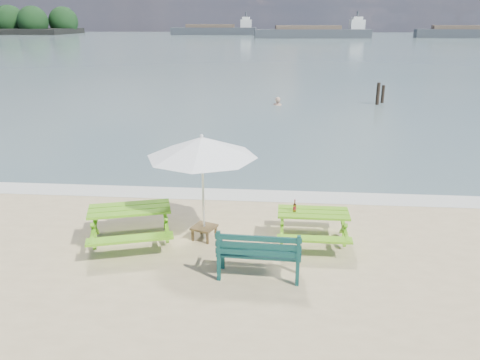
# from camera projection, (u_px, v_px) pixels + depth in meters

# --- Properties ---
(sea) EXTENTS (300.00, 300.00, 0.00)m
(sea) POSITION_uv_depth(u_px,v_px,m) (278.00, 44.00, 88.56)
(sea) COLOR slate
(sea) RESTS_ON ground
(foam_strip) EXTENTS (22.00, 0.90, 0.01)m
(foam_strip) POSITION_uv_depth(u_px,v_px,m) (255.00, 195.00, 12.87)
(foam_strip) COLOR silver
(foam_strip) RESTS_ON ground
(picnic_table_left) EXTENTS (2.18, 2.31, 0.82)m
(picnic_table_left) POSITION_uv_depth(u_px,v_px,m) (131.00, 226.00, 10.06)
(picnic_table_left) COLOR #5FAA19
(picnic_table_left) RESTS_ON ground
(picnic_table_right) EXTENTS (1.52, 1.69, 0.72)m
(picnic_table_right) POSITION_uv_depth(u_px,v_px,m) (312.00, 227.00, 10.10)
(picnic_table_right) COLOR #65AB1A
(picnic_table_right) RESTS_ON ground
(park_bench) EXTENTS (1.58, 0.60, 0.96)m
(park_bench) POSITION_uv_depth(u_px,v_px,m) (259.00, 262.00, 8.76)
(park_bench) COLOR #0D3935
(park_bench) RESTS_ON ground
(side_table) EXTENTS (0.60, 0.60, 0.30)m
(side_table) POSITION_uv_depth(u_px,v_px,m) (204.00, 232.00, 10.30)
(side_table) COLOR brown
(side_table) RESTS_ON ground
(patio_umbrella) EXTENTS (3.02, 3.02, 2.32)m
(patio_umbrella) POSITION_uv_depth(u_px,v_px,m) (202.00, 147.00, 9.67)
(patio_umbrella) COLOR silver
(patio_umbrella) RESTS_ON ground
(beer_bottle) EXTENTS (0.07, 0.07, 0.27)m
(beer_bottle) POSITION_uv_depth(u_px,v_px,m) (295.00, 208.00, 9.94)
(beer_bottle) COLOR #964715
(beer_bottle) RESTS_ON picnic_table_right
(swimmer) EXTENTS (0.74, 0.58, 1.78)m
(swimmer) POSITION_uv_depth(u_px,v_px,m) (277.00, 113.00, 26.45)
(swimmer) COLOR tan
(swimmer) RESTS_ON ground
(mooring_pilings) EXTENTS (0.59, 0.79, 1.43)m
(mooring_pilings) POSITION_uv_depth(u_px,v_px,m) (380.00, 96.00, 26.51)
(mooring_pilings) COLOR black
(mooring_pilings) RESTS_ON ground
(cargo_ships) EXTENTS (154.46, 27.40, 4.40)m
(cargo_ships) POSITION_uv_depth(u_px,v_px,m) (471.00, 33.00, 117.78)
(cargo_ships) COLOR #363A40
(cargo_ships) RESTS_ON ground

